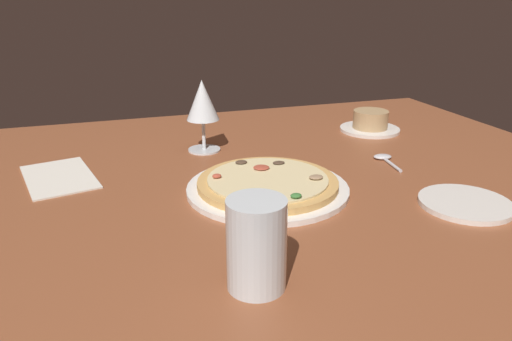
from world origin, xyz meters
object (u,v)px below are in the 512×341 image
(wine_glass_near, at_px, (202,103))
(water_glass, at_px, (256,250))
(side_plate, at_px, (465,203))
(paper_menu, at_px, (59,177))
(pizza_main, at_px, (268,185))
(ramekin_on_saucer, at_px, (370,123))
(spoon, at_px, (385,159))

(wine_glass_near, relative_size, water_glass, 1.39)
(side_plate, distance_m, paper_menu, 0.76)
(pizza_main, xyz_separation_m, wine_glass_near, (-0.06, 0.27, 0.10))
(ramekin_on_saucer, height_order, paper_menu, ramekin_on_saucer)
(pizza_main, height_order, spoon, pizza_main)
(pizza_main, distance_m, side_plate, 0.34)
(pizza_main, height_order, water_glass, water_glass)
(ramekin_on_saucer, relative_size, spoon, 1.50)
(wine_glass_near, height_order, spoon, wine_glass_near)
(wine_glass_near, xyz_separation_m, water_glass, (-0.05, -0.55, -0.06))
(spoon, bearing_deg, side_plate, -89.10)
(spoon, bearing_deg, pizza_main, -164.99)
(ramekin_on_saucer, relative_size, water_glass, 1.32)
(water_glass, bearing_deg, spoon, 41.29)
(ramekin_on_saucer, height_order, wine_glass_near, wine_glass_near)
(side_plate, xyz_separation_m, paper_menu, (-0.67, 0.35, -0.00))
(ramekin_on_saucer, xyz_separation_m, side_plate, (-0.09, -0.46, -0.02))
(wine_glass_near, height_order, side_plate, wine_glass_near)
(water_glass, relative_size, side_plate, 0.75)
(spoon, bearing_deg, wine_glass_near, 152.10)
(water_glass, xyz_separation_m, paper_menu, (-0.26, 0.47, -0.05))
(ramekin_on_saucer, bearing_deg, water_glass, -130.92)
(paper_menu, bearing_deg, side_plate, -40.80)
(ramekin_on_saucer, height_order, side_plate, ramekin_on_saucer)
(pizza_main, bearing_deg, wine_glass_near, 102.73)
(ramekin_on_saucer, distance_m, spoon, 0.23)
(wine_glass_near, bearing_deg, spoon, -27.90)
(paper_menu, bearing_deg, wine_glass_near, 1.47)
(pizza_main, bearing_deg, side_plate, -28.79)
(pizza_main, height_order, ramekin_on_saucer, ramekin_on_saucer)
(wine_glass_near, bearing_deg, ramekin_on_saucer, 3.53)
(pizza_main, relative_size, spoon, 2.88)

